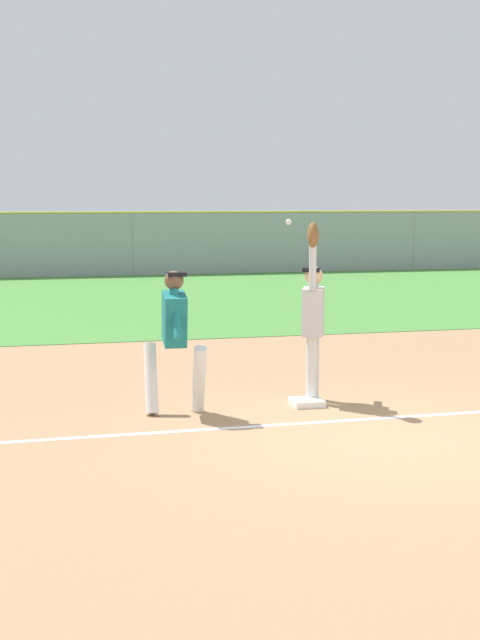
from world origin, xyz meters
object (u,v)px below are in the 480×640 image
runner (175,332)px  parked_car_white (196,250)px  first_base (307,402)px  parked_car_blue (316,248)px  baseball (289,222)px  parked_car_red (74,251)px  fielder (313,314)px

runner → parked_car_white: 22.82m
first_base → parked_car_blue: size_ratio=0.08×
runner → parked_car_blue: bearing=71.3°
runner → parked_car_blue: 24.49m
baseball → parked_car_red: bearing=93.2°
fielder → parked_car_blue: bearing=-87.0°
first_base → parked_car_red: 22.47m
first_base → parked_car_blue: (7.72, 22.59, 0.63)m
first_base → parked_car_red: (-1.38, 22.41, 0.63)m
fielder → parked_car_red: 22.27m
runner → baseball: bearing=18.2°
parked_car_red → fielder: bearing=-85.2°
runner → parked_car_red: 22.45m
runner → baseball: 2.03m
parked_car_red → runner: bearing=-89.8°
first_base → runner: runner is taller
parked_car_red → parked_car_white: (4.40, -0.11, 0.00)m
first_base → parked_car_blue: bearing=71.1°
fielder → runner: (-1.81, -0.23, -0.12)m
baseball → parked_car_red: (-1.24, 22.05, -1.60)m
parked_car_blue → parked_car_white: bearing=-170.9°
baseball → parked_car_white: 22.23m
first_base → fielder: fielder is taller
baseball → parked_car_white: baseball is taller
parked_car_white → fielder: bearing=-98.2°
fielder → parked_car_red: fielder is taller
parked_car_white → first_base: bearing=-98.5°
baseball → parked_car_white: bearing=81.8°
first_base → fielder: (0.14, 0.20, 1.08)m
first_base → parked_car_white: bearing=82.3°
parked_car_white → parked_car_blue: same height
baseball → parked_car_blue: 23.63m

